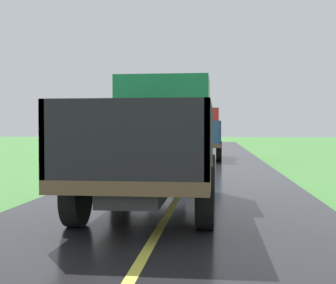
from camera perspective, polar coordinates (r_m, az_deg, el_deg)
The scene contains 2 objects.
banana_truck_near at distance 9.59m, azimuth -1.21°, elevation 0.48°, with size 2.38×5.82×2.80m.
banana_truck_far at distance 25.06m, azimuth 4.06°, elevation 1.16°, with size 2.38×5.81×2.80m.
Camera 1 is at (0.90, 2.78, 1.67)m, focal length 48.18 mm.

